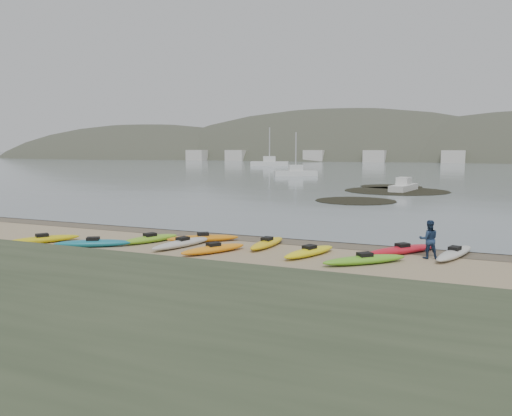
% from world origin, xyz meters
% --- Properties ---
extents(ground, '(600.00, 600.00, 0.00)m').
position_xyz_m(ground, '(0.00, 0.00, 0.00)').
color(ground, tan).
rests_on(ground, ground).
extents(wet_sand, '(60.00, 60.00, 0.00)m').
position_xyz_m(wet_sand, '(0.00, -0.30, 0.00)').
color(wet_sand, brown).
rests_on(wet_sand, ground).
extents(water, '(1200.00, 1200.00, 0.00)m').
position_xyz_m(water, '(0.00, 300.00, 0.01)').
color(water, slate).
rests_on(water, ground).
extents(kayaks, '(20.57, 10.50, 0.34)m').
position_xyz_m(kayaks, '(0.14, -3.73, 0.17)').
color(kayaks, yellow).
rests_on(kayaks, ground).
extents(person_east, '(0.92, 0.80, 1.60)m').
position_xyz_m(person_east, '(8.60, -1.90, 0.80)').
color(person_east, navy).
rests_on(person_east, ground).
extents(kelp_mats, '(10.99, 24.94, 0.04)m').
position_xyz_m(kelp_mats, '(2.22, 30.09, 0.03)').
color(kelp_mats, black).
rests_on(kelp_mats, water).
extents(moored_boats, '(93.21, 96.88, 1.37)m').
position_xyz_m(moored_boats, '(3.47, 85.94, 0.60)').
color(moored_boats, silver).
rests_on(moored_boats, ground).
extents(far_town, '(199.00, 5.00, 4.00)m').
position_xyz_m(far_town, '(6.00, 145.00, 2.00)').
color(far_town, beige).
rests_on(far_town, ground).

